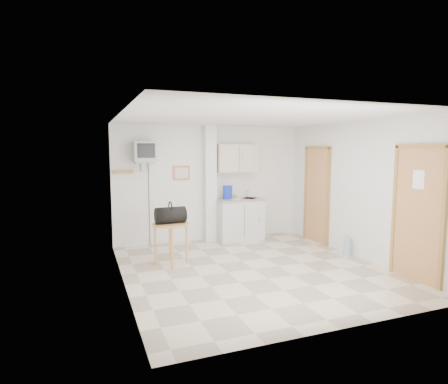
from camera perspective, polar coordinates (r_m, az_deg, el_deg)
name	(u,v)px	position (r m, az deg, el deg)	size (l,w,h in m)	color
ground	(254,269)	(6.41, 4.56, -11.64)	(4.50, 4.50, 0.00)	beige
room_envelope	(265,177)	(6.29, 6.32, 2.31)	(4.24, 4.54, 2.55)	white
kitchenette	(239,204)	(8.24, 2.24, -1.79)	(1.03, 0.58, 2.10)	silver
crt_television	(145,152)	(7.61, -12.01, 5.93)	(0.44, 0.45, 2.15)	slate
round_table	(171,229)	(6.58, -8.11, -5.60)	(0.62, 0.62, 0.72)	tan
duffel_bag	(170,215)	(6.54, -8.16, -3.48)	(0.53, 0.31, 0.38)	black
water_bottle	(347,247)	(7.47, 18.25, -7.92)	(0.13, 0.13, 0.39)	#95AAC5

